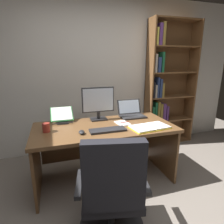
{
  "coord_description": "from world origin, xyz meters",
  "views": [
    {
      "loc": [
        -0.78,
        -1.27,
        1.53
      ],
      "look_at": [
        -0.13,
        0.81,
        0.93
      ],
      "focal_mm": 30.18,
      "sensor_mm": 36.0,
      "label": 1
    }
  ],
  "objects_px": {
    "reading_stand_with_book": "(62,115)",
    "monitor": "(98,104)",
    "keyboard": "(108,130)",
    "office_chair": "(112,197)",
    "open_binder": "(150,127)",
    "notepad": "(123,123)",
    "laptop": "(132,113)",
    "coffee_mug": "(46,128)",
    "computer_mouse": "(82,132)",
    "desk": "(103,138)",
    "bookshelf": "(165,89)",
    "pen": "(124,122)"
  },
  "relations": [
    {
      "from": "reading_stand_with_book",
      "to": "monitor",
      "type": "bearing_deg",
      "value": -8.08
    },
    {
      "from": "keyboard",
      "to": "reading_stand_with_book",
      "type": "bearing_deg",
      "value": 132.16
    },
    {
      "from": "office_chair",
      "to": "reading_stand_with_book",
      "type": "bearing_deg",
      "value": 117.34
    },
    {
      "from": "open_binder",
      "to": "notepad",
      "type": "bearing_deg",
      "value": 128.29
    },
    {
      "from": "laptop",
      "to": "notepad",
      "type": "bearing_deg",
      "value": -131.88
    },
    {
      "from": "monitor",
      "to": "laptop",
      "type": "xyz_separation_m",
      "value": [
        0.5,
        0.01,
        -0.17
      ]
    },
    {
      "from": "reading_stand_with_book",
      "to": "coffee_mug",
      "type": "xyz_separation_m",
      "value": [
        -0.19,
        -0.35,
        -0.03
      ]
    },
    {
      "from": "reading_stand_with_book",
      "to": "keyboard",
      "type": "bearing_deg",
      "value": -47.84
    },
    {
      "from": "computer_mouse",
      "to": "reading_stand_with_book",
      "type": "height_order",
      "value": "reading_stand_with_book"
    },
    {
      "from": "office_chair",
      "to": "computer_mouse",
      "type": "distance_m",
      "value": 0.78
    },
    {
      "from": "desk",
      "to": "laptop",
      "type": "xyz_separation_m",
      "value": [
        0.49,
        0.21,
        0.25
      ]
    },
    {
      "from": "bookshelf",
      "to": "computer_mouse",
      "type": "height_order",
      "value": "bookshelf"
    },
    {
      "from": "desk",
      "to": "laptop",
      "type": "bearing_deg",
      "value": 23.12
    },
    {
      "from": "computer_mouse",
      "to": "open_binder",
      "type": "relative_size",
      "value": 0.21
    },
    {
      "from": "pen",
      "to": "monitor",
      "type": "bearing_deg",
      "value": 136.95
    },
    {
      "from": "desk",
      "to": "open_binder",
      "type": "bearing_deg",
      "value": -31.66
    },
    {
      "from": "bookshelf",
      "to": "monitor",
      "type": "relative_size",
      "value": 4.97
    },
    {
      "from": "reading_stand_with_book",
      "to": "pen",
      "type": "bearing_deg",
      "value": -23.36
    },
    {
      "from": "office_chair",
      "to": "notepad",
      "type": "height_order",
      "value": "office_chair"
    },
    {
      "from": "laptop",
      "to": "notepad",
      "type": "height_order",
      "value": "laptop"
    },
    {
      "from": "desk",
      "to": "bookshelf",
      "type": "distance_m",
      "value": 1.65
    },
    {
      "from": "office_chair",
      "to": "laptop",
      "type": "height_order",
      "value": "office_chair"
    },
    {
      "from": "keyboard",
      "to": "computer_mouse",
      "type": "distance_m",
      "value": 0.3
    },
    {
      "from": "office_chair",
      "to": "pen",
      "type": "relative_size",
      "value": 7.01
    },
    {
      "from": "pen",
      "to": "keyboard",
      "type": "bearing_deg",
      "value": -143.78
    },
    {
      "from": "desk",
      "to": "coffee_mug",
      "type": "height_order",
      "value": "coffee_mug"
    },
    {
      "from": "open_binder",
      "to": "notepad",
      "type": "distance_m",
      "value": 0.36
    },
    {
      "from": "bookshelf",
      "to": "laptop",
      "type": "distance_m",
      "value": 1.08
    },
    {
      "from": "reading_stand_with_book",
      "to": "open_binder",
      "type": "height_order",
      "value": "reading_stand_with_book"
    },
    {
      "from": "desk",
      "to": "keyboard",
      "type": "bearing_deg",
      "value": -91.98
    },
    {
      "from": "laptop",
      "to": "computer_mouse",
      "type": "distance_m",
      "value": 0.92
    },
    {
      "from": "reading_stand_with_book",
      "to": "notepad",
      "type": "distance_m",
      "value": 0.81
    },
    {
      "from": "laptop",
      "to": "computer_mouse",
      "type": "relative_size",
      "value": 3.41
    },
    {
      "from": "notepad",
      "to": "bookshelf",
      "type": "bearing_deg",
      "value": 36.05
    },
    {
      "from": "monitor",
      "to": "laptop",
      "type": "distance_m",
      "value": 0.52
    },
    {
      "from": "desk",
      "to": "monitor",
      "type": "height_order",
      "value": "monitor"
    },
    {
      "from": "open_binder",
      "to": "coffee_mug",
      "type": "bearing_deg",
      "value": 162.08
    },
    {
      "from": "desk",
      "to": "keyboard",
      "type": "height_order",
      "value": "keyboard"
    },
    {
      "from": "office_chair",
      "to": "coffee_mug",
      "type": "distance_m",
      "value": 1.07
    },
    {
      "from": "keyboard",
      "to": "pen",
      "type": "relative_size",
      "value": 3.0
    },
    {
      "from": "keyboard",
      "to": "office_chair",
      "type": "bearing_deg",
      "value": -102.98
    },
    {
      "from": "monitor",
      "to": "coffee_mug",
      "type": "bearing_deg",
      "value": -157.38
    },
    {
      "from": "keyboard",
      "to": "open_binder",
      "type": "height_order",
      "value": "same"
    },
    {
      "from": "notepad",
      "to": "office_chair",
      "type": "bearing_deg",
      "value": -115.16
    },
    {
      "from": "computer_mouse",
      "to": "pen",
      "type": "height_order",
      "value": "computer_mouse"
    },
    {
      "from": "laptop",
      "to": "open_binder",
      "type": "height_order",
      "value": "laptop"
    },
    {
      "from": "laptop",
      "to": "open_binder",
      "type": "bearing_deg",
      "value": -88.07
    },
    {
      "from": "computer_mouse",
      "to": "open_binder",
      "type": "xyz_separation_m",
      "value": [
        0.81,
        -0.05,
        -0.01
      ]
    },
    {
      "from": "computer_mouse",
      "to": "open_binder",
      "type": "distance_m",
      "value": 0.81
    },
    {
      "from": "keyboard",
      "to": "coffee_mug",
      "type": "distance_m",
      "value": 0.7
    }
  ]
}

